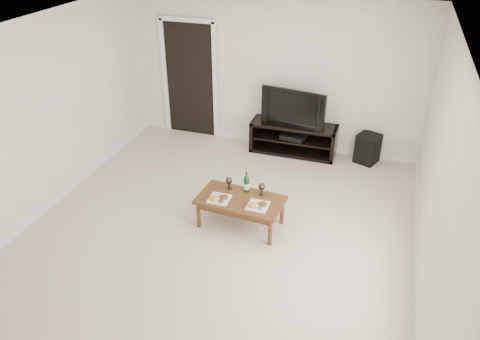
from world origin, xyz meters
name	(u,v)px	position (x,y,z in m)	size (l,w,h in m)	color
floor	(219,230)	(0.00, 0.00, 0.00)	(5.50, 5.50, 0.00)	beige
back_wall	(275,73)	(0.00, 2.77, 1.30)	(5.00, 0.04, 2.60)	white
ceiling	(214,31)	(0.00, 0.00, 2.62)	(5.00, 5.50, 0.04)	white
doorway	(190,80)	(-1.55, 2.73, 1.02)	(0.90, 0.02, 2.05)	black
media_console	(293,139)	(0.44, 2.50, 0.28)	(1.46, 0.45, 0.55)	black
television	(295,106)	(0.44, 2.50, 0.87)	(1.11, 0.15, 0.64)	black
av_receiver	(293,136)	(0.44, 2.48, 0.33)	(0.40, 0.30, 0.08)	black
subwoofer	(368,148)	(1.68, 2.57, 0.25)	(0.33, 0.33, 0.50)	black
coffee_table	(241,212)	(0.23, 0.21, 0.21)	(1.13, 0.61, 0.42)	brown
plate_left	(219,197)	(-0.03, 0.11, 0.45)	(0.27, 0.27, 0.07)	white
plate_right	(258,204)	(0.49, 0.11, 0.45)	(0.27, 0.27, 0.07)	white
wine_bottle	(247,180)	(0.25, 0.41, 0.59)	(0.07, 0.07, 0.35)	#0D3317
goblet_left	(229,183)	(0.00, 0.41, 0.51)	(0.09, 0.09, 0.17)	#382D1E
goblet_right	(262,189)	(0.46, 0.40, 0.51)	(0.09, 0.09, 0.17)	#382D1E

